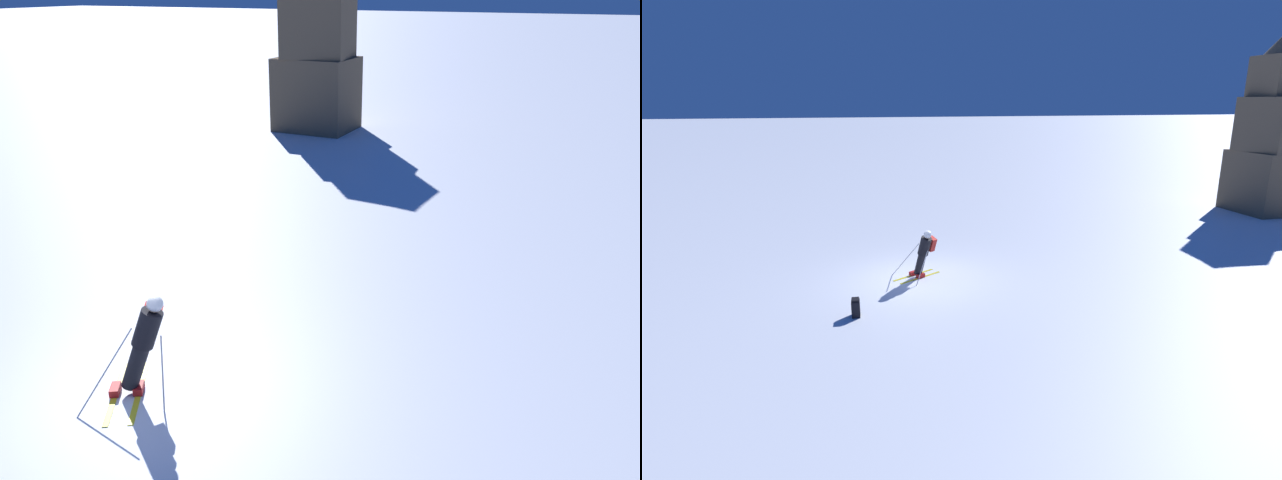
{
  "view_description": "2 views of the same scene",
  "coord_description": "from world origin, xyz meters",
  "views": [
    {
      "loc": [
        5.89,
        -6.05,
        5.9
      ],
      "look_at": [
        1.16,
        4.0,
        1.35
      ],
      "focal_mm": 35.0,
      "sensor_mm": 36.0,
      "label": 1
    },
    {
      "loc": [
        14.98,
        -2.13,
        5.58
      ],
      "look_at": [
        0.99,
        1.21,
        1.51
      ],
      "focal_mm": 28.0,
      "sensor_mm": 36.0,
      "label": 2
    }
  ],
  "objects": [
    {
      "name": "spare_backpack",
      "position": [
        2.41,
        -2.04,
        0.24
      ],
      "size": [
        0.31,
        0.24,
        0.5
      ],
      "rotation": [
        0.0,
        0.0,
        3.09
      ],
      "color": "black",
      "rests_on": "ground"
    },
    {
      "name": "ground_plane",
      "position": [
        0.0,
        0.0,
        0.0
      ],
      "size": [
        300.0,
        300.0,
        0.0
      ],
      "primitive_type": "plane",
      "color": "white"
    },
    {
      "name": "rock_pillar",
      "position": [
        -5.87,
        18.63,
        3.67
      ],
      "size": [
        3.18,
        2.79,
        8.75
      ],
      "color": "brown",
      "rests_on": "ground"
    },
    {
      "name": "skier",
      "position": [
        -0.01,
        0.2,
        0.92
      ],
      "size": [
        1.46,
        1.63,
        1.7
      ],
      "rotation": [
        0.0,
        0.0,
        0.55
      ],
      "color": "yellow",
      "rests_on": "ground"
    }
  ]
}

